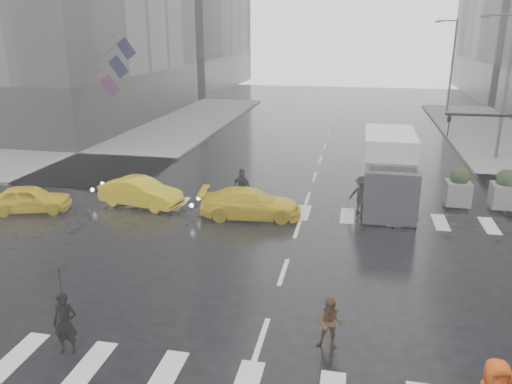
% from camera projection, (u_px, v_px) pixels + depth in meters
% --- Properties ---
extents(ground, '(120.00, 120.00, 0.00)m').
position_uv_depth(ground, '(283.00, 272.00, 17.24)').
color(ground, black).
rests_on(ground, ground).
extents(sidewalk_nw, '(35.00, 35.00, 0.15)m').
position_uv_depth(sidewalk_nw, '(60.00, 141.00, 37.23)').
color(sidewalk_nw, gray).
rests_on(sidewalk_nw, ground).
extents(road_markings, '(18.00, 48.00, 0.01)m').
position_uv_depth(road_markings, '(283.00, 272.00, 17.24)').
color(road_markings, silver).
rests_on(road_markings, ground).
extents(street_lamp_near, '(2.15, 0.22, 9.00)m').
position_uv_depth(street_lamp_near, '(505.00, 82.00, 30.40)').
color(street_lamp_near, '#59595B').
rests_on(street_lamp_near, ground).
extents(street_lamp_far, '(2.15, 0.22, 9.00)m').
position_uv_depth(street_lamp_far, '(451.00, 62.00, 49.03)').
color(street_lamp_far, '#59595B').
rests_on(street_lamp_far, ground).
extents(planter_west, '(1.10, 1.10, 1.80)m').
position_uv_depth(planter_west, '(458.00, 187.00, 23.24)').
color(planter_west, gray).
rests_on(planter_west, ground).
extents(planter_mid, '(1.10, 1.10, 1.80)m').
position_uv_depth(planter_mid, '(504.00, 190.00, 22.86)').
color(planter_mid, gray).
rests_on(planter_mid, ground).
extents(flag_cluster, '(2.87, 3.06, 4.69)m').
position_uv_depth(flag_cluster, '(114.00, 64.00, 35.59)').
color(flag_cluster, '#59595B').
rests_on(flag_cluster, ground).
extents(pedestrian_black, '(1.12, 1.13, 2.43)m').
position_uv_depth(pedestrian_black, '(62.00, 297.00, 12.47)').
color(pedestrian_black, black).
rests_on(pedestrian_black, ground).
extents(pedestrian_brown, '(0.73, 0.58, 1.44)m').
position_uv_depth(pedestrian_brown, '(330.00, 323.00, 12.94)').
color(pedestrian_brown, '#4F361C').
rests_on(pedestrian_brown, ground).
extents(pedestrian_far_a, '(1.25, 1.07, 1.82)m').
position_uv_depth(pedestrian_far_a, '(242.00, 188.00, 23.40)').
color(pedestrian_far_a, black).
rests_on(pedestrian_far_a, ground).
extents(pedestrian_far_b, '(1.29, 0.96, 1.78)m').
position_uv_depth(pedestrian_far_b, '(361.00, 195.00, 22.40)').
color(pedestrian_far_b, black).
rests_on(pedestrian_far_b, ground).
extents(taxi_front, '(3.89, 2.48, 1.23)m').
position_uv_depth(taxi_front, '(29.00, 199.00, 22.78)').
color(taxi_front, yellow).
rests_on(taxi_front, ground).
extents(taxi_mid, '(4.18, 2.09, 1.32)m').
position_uv_depth(taxi_mid, '(141.00, 192.00, 23.53)').
color(taxi_mid, yellow).
rests_on(taxi_mid, ground).
extents(taxi_rear, '(4.14, 2.28, 1.30)m').
position_uv_depth(taxi_rear, '(250.00, 203.00, 22.09)').
color(taxi_rear, yellow).
rests_on(taxi_rear, ground).
extents(box_truck, '(2.35, 6.26, 3.32)m').
position_uv_depth(box_truck, '(389.00, 168.00, 23.41)').
color(box_truck, white).
rests_on(box_truck, ground).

